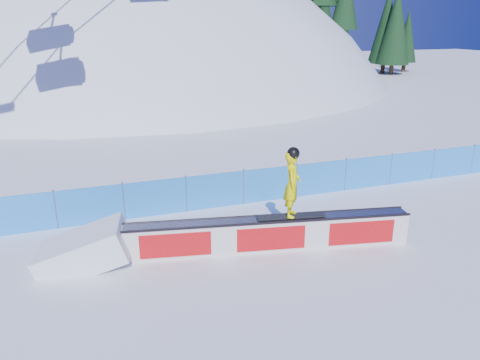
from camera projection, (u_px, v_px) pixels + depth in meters
name	position (u px, v px, depth m)	size (l,w,h in m)	color
ground	(337.00, 258.00, 12.43)	(160.00, 160.00, 0.00)	white
snow_hill	(142.00, 234.00, 55.63)	(64.00, 64.00, 64.00)	white
safety_fence	(270.00, 184.00, 16.24)	(22.05, 0.05, 1.30)	#2581E4
rail_box	(269.00, 234.00, 12.74)	(7.78, 2.05, 0.94)	silver
snow_ramp	(85.00, 262.00, 12.19)	(2.23, 1.49, 0.84)	white
snowboarder	(292.00, 183.00, 12.36)	(1.89, 0.79, 1.95)	black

